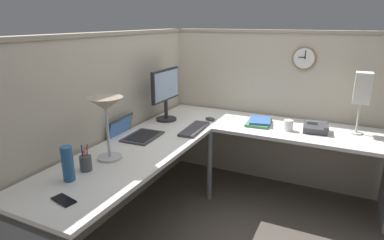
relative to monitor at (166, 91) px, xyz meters
name	(u,v)px	position (x,y,z in m)	size (l,w,h in m)	color
ground_plane	(218,210)	(-0.19, -0.64, -1.02)	(6.80, 6.80, 0.00)	#4C443D
cubicle_wall_back	(111,127)	(-0.56, 0.23, -0.23)	(2.57, 0.12, 1.58)	#B7AD99
cubicle_wall_right	(274,108)	(0.68, -0.90, -0.23)	(0.12, 2.37, 1.58)	#B7AD99
desk	(219,153)	(-0.34, -0.69, -0.39)	(2.35, 2.15, 0.73)	silver
monitor	(166,91)	(0.00, 0.00, 0.00)	(0.46, 0.20, 0.50)	#232326
laptop	(133,133)	(-0.52, 0.03, -0.27)	(0.36, 0.40, 0.22)	#38383D
keyboard	(194,129)	(-0.16, -0.38, -0.28)	(0.43, 0.14, 0.02)	#38383D
computer_mouse	(211,119)	(0.17, -0.40, -0.28)	(0.06, 0.10, 0.03)	#38383D
desk_lamp_dome	(106,109)	(-0.98, -0.10, 0.07)	(0.24, 0.24, 0.44)	#B7BABF
pen_cup	(86,163)	(-1.20, -0.09, -0.24)	(0.08, 0.08, 0.18)	#4C4C51
cell_phone	(64,200)	(-1.54, -0.25, -0.29)	(0.07, 0.14, 0.01)	black
thermos_flask	(68,164)	(-1.35, -0.09, -0.18)	(0.07, 0.07, 0.22)	#26598C
office_phone	(316,128)	(0.26, -1.36, -0.26)	(0.21, 0.22, 0.11)	#38383D
book_stack	(259,122)	(0.27, -0.85, -0.27)	(0.31, 0.24, 0.04)	#3F7F4C
desk_lamp_paper	(362,90)	(0.37, -1.68, 0.09)	(0.13, 0.13, 0.53)	#B7BABF
coffee_mug	(288,125)	(0.19, -1.13, -0.25)	(0.08, 0.08, 0.10)	silver
wall_clock	(304,58)	(0.63, -1.16, 0.30)	(0.04, 0.22, 0.22)	olive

